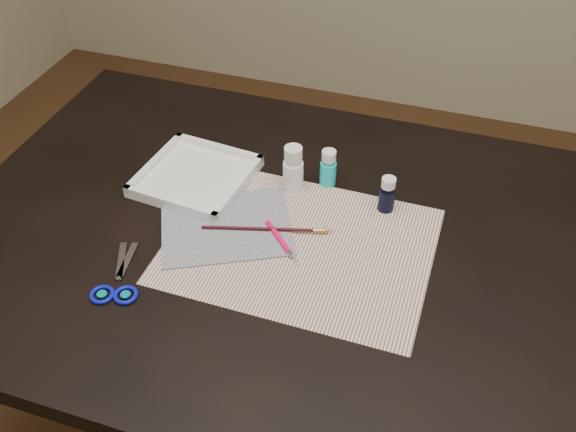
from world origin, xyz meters
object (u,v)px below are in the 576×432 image
(canvas, at_px, (226,226))
(scissors, at_px, (117,272))
(paint_bottle_white, at_px, (293,168))
(paint_bottle_cyan, at_px, (328,168))
(paint_bottle_navy, at_px, (387,194))
(palette_tray, at_px, (196,176))
(paper, at_px, (300,245))

(canvas, bearing_deg, scissors, -128.50)
(paint_bottle_white, bearing_deg, scissors, -124.23)
(paint_bottle_cyan, bearing_deg, paint_bottle_navy, -18.30)
(paint_bottle_white, bearing_deg, canvas, -118.84)
(paint_bottle_navy, relative_size, palette_tray, 0.36)
(paper, bearing_deg, paint_bottle_cyan, 90.19)
(paper, bearing_deg, paint_bottle_navy, 49.31)
(paper, xyz_separation_m, paint_bottle_cyan, (-0.00, 0.19, 0.04))
(paint_bottle_cyan, bearing_deg, paint_bottle_white, -149.95)
(paint_bottle_white, bearing_deg, paper, -67.87)
(paint_bottle_navy, xyz_separation_m, palette_tray, (-0.39, -0.03, -0.03))
(canvas, distance_m, scissors, 0.22)
(paint_bottle_cyan, relative_size, paint_bottle_navy, 1.06)
(paint_bottle_navy, relative_size, scissors, 0.46)
(canvas, height_order, paint_bottle_cyan, paint_bottle_cyan)
(scissors, bearing_deg, palette_tray, -28.39)
(paint_bottle_cyan, height_order, scissors, paint_bottle_cyan)
(canvas, bearing_deg, paper, -1.37)
(scissors, relative_size, palette_tray, 0.79)
(paper, distance_m, palette_tray, 0.28)
(scissors, bearing_deg, paint_bottle_navy, -76.05)
(paint_bottle_cyan, distance_m, paint_bottle_navy, 0.14)
(palette_tray, bearing_deg, canvas, -45.00)
(paint_bottle_navy, bearing_deg, paint_bottle_cyan, 161.70)
(paper, bearing_deg, paint_bottle_white, 112.13)
(paint_bottle_navy, distance_m, palette_tray, 0.39)
(paint_bottle_cyan, distance_m, palette_tray, 0.27)
(canvas, xyz_separation_m, paint_bottle_navy, (0.27, 0.15, 0.03))
(paint_bottle_white, height_order, scissors, paint_bottle_white)
(canvas, distance_m, palette_tray, 0.16)
(paper, xyz_separation_m, canvas, (-0.15, 0.00, 0.00))
(canvas, relative_size, paint_bottle_white, 2.43)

